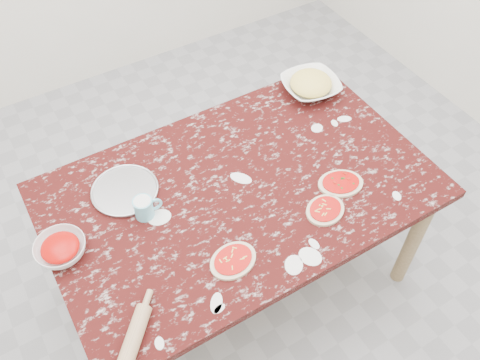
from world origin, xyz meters
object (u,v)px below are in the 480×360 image
object	(u,v)px
cheese_bowl	(310,86)
flour_mug	(144,207)
worktable	(240,200)
pizza_tray	(125,191)
sauce_bowl	(61,249)
rolling_pin	(131,346)

from	to	relation	value
cheese_bowl	flour_mug	xyz separation A→B (m)	(-1.01, -0.28, 0.01)
worktable	pizza_tray	bearing A→B (deg)	151.64
worktable	pizza_tray	size ratio (longest dim) A/B	5.86
worktable	flour_mug	size ratio (longest dim) A/B	13.73
sauce_bowl	cheese_bowl	xyz separation A→B (m)	(1.35, 0.29, 0.00)
cheese_bowl	rolling_pin	world-z (taller)	cheese_bowl
cheese_bowl	pizza_tray	bearing A→B (deg)	-173.09
sauce_bowl	cheese_bowl	bearing A→B (deg)	11.94
sauce_bowl	rolling_pin	distance (m)	0.49
worktable	rolling_pin	distance (m)	0.79
pizza_tray	flour_mug	size ratio (longest dim) A/B	2.34
flour_mug	cheese_bowl	bearing A→B (deg)	15.45
cheese_bowl	rolling_pin	size ratio (longest dim) A/B	0.97
pizza_tray	rolling_pin	xyz separation A→B (m)	(-0.24, -0.64, 0.02)
flour_mug	pizza_tray	bearing A→B (deg)	99.68
pizza_tray	sauce_bowl	size ratio (longest dim) A/B	1.42
worktable	cheese_bowl	world-z (taller)	cheese_bowl
cheese_bowl	worktable	bearing A→B (deg)	-150.12
flour_mug	rolling_pin	size ratio (longest dim) A/B	0.42
cheese_bowl	rolling_pin	distance (m)	1.49
worktable	flour_mug	bearing A→B (deg)	169.42
sauce_bowl	flour_mug	xyz separation A→B (m)	(0.35, 0.01, 0.02)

